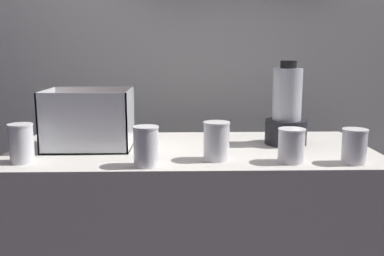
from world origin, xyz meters
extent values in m
cube|color=beige|center=(0.00, 0.00, 0.45)|extent=(1.40, 0.64, 0.90)
cube|color=silver|center=(0.00, 0.77, 1.25)|extent=(2.60, 0.04, 2.50)
cube|color=white|center=(-0.40, 0.02, 0.90)|extent=(0.33, 0.25, 0.01)
cube|color=white|center=(-0.40, -0.10, 1.01)|extent=(0.33, 0.01, 0.23)
cube|color=white|center=(-0.40, 0.14, 1.01)|extent=(0.33, 0.01, 0.23)
cube|color=white|center=(-0.56, 0.02, 1.01)|extent=(0.01, 0.25, 0.23)
cube|color=white|center=(-0.24, 0.02, 1.01)|extent=(0.01, 0.25, 0.23)
cone|color=orange|center=(-0.46, 0.04, 0.92)|extent=(0.16, 0.06, 0.03)
cone|color=orange|center=(-0.42, 0.00, 0.92)|extent=(0.16, 0.05, 0.03)
cone|color=orange|center=(-0.38, 0.03, 0.92)|extent=(0.11, 0.17, 0.03)
cone|color=orange|center=(-0.45, 0.00, 0.92)|extent=(0.17, 0.10, 0.03)
cone|color=orange|center=(-0.36, 0.00, 0.95)|extent=(0.08, 0.18, 0.03)
cone|color=orange|center=(-0.40, 0.05, 0.95)|extent=(0.08, 0.16, 0.03)
cone|color=orange|center=(-0.42, 0.03, 0.95)|extent=(0.17, 0.07, 0.03)
cone|color=orange|center=(-0.36, 0.05, 0.96)|extent=(0.11, 0.16, 0.03)
cone|color=orange|center=(-0.42, 0.03, 0.99)|extent=(0.07, 0.19, 0.03)
cone|color=orange|center=(-0.41, 0.02, 0.97)|extent=(0.14, 0.11, 0.03)
cylinder|color=black|center=(0.38, 0.07, 0.95)|extent=(0.17, 0.17, 0.10)
cylinder|color=silver|center=(0.38, 0.07, 1.10)|extent=(0.12, 0.12, 0.21)
cylinder|color=orange|center=(0.38, 0.07, 1.02)|extent=(0.11, 0.11, 0.04)
cylinder|color=black|center=(0.38, 0.07, 1.22)|extent=(0.06, 0.06, 0.03)
cylinder|color=white|center=(-0.59, -0.20, 0.96)|extent=(0.08, 0.08, 0.13)
cylinder|color=maroon|center=(-0.59, -0.20, 0.95)|extent=(0.07, 0.07, 0.10)
cylinder|color=white|center=(-0.59, -0.20, 1.03)|extent=(0.08, 0.08, 0.01)
cylinder|color=white|center=(-0.16, -0.25, 0.96)|extent=(0.08, 0.08, 0.13)
cylinder|color=orange|center=(-0.16, -0.25, 0.94)|extent=(0.08, 0.08, 0.08)
cylinder|color=white|center=(-0.16, -0.25, 1.03)|extent=(0.09, 0.09, 0.01)
cylinder|color=white|center=(0.08, -0.18, 0.96)|extent=(0.09, 0.09, 0.13)
cylinder|color=yellow|center=(0.08, -0.18, 0.95)|extent=(0.08, 0.08, 0.10)
cylinder|color=white|center=(0.08, -0.18, 1.03)|extent=(0.09, 0.09, 0.01)
cylinder|color=white|center=(0.33, -0.22, 0.96)|extent=(0.09, 0.09, 0.11)
cylinder|color=orange|center=(0.33, -0.22, 0.93)|extent=(0.08, 0.08, 0.07)
cylinder|color=white|center=(0.33, -0.22, 1.01)|extent=(0.09, 0.09, 0.01)
cylinder|color=white|center=(0.54, -0.24, 0.96)|extent=(0.08, 0.08, 0.11)
cylinder|color=yellow|center=(0.54, -0.24, 0.95)|extent=(0.08, 0.08, 0.09)
cylinder|color=white|center=(0.54, -0.24, 1.02)|extent=(0.09, 0.09, 0.01)
camera|label=1|loc=(-0.04, -1.64, 1.29)|focal=40.22mm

